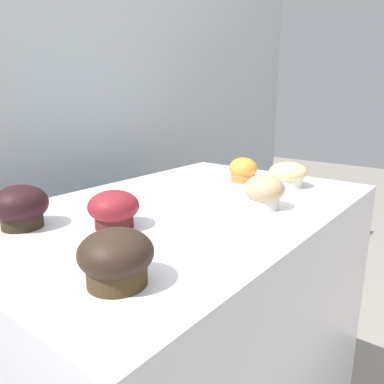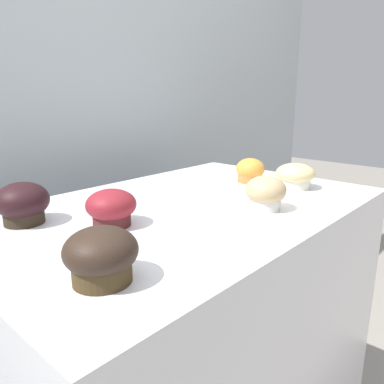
{
  "view_description": "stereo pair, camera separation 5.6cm",
  "coord_description": "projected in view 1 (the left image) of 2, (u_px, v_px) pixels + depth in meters",
  "views": [
    {
      "loc": [
        -0.68,
        -0.56,
        1.2
      ],
      "look_at": [
        -0.03,
        -0.04,
        0.98
      ],
      "focal_mm": 35.0,
      "sensor_mm": 36.0,
      "label": 1
    },
    {
      "loc": [
        -0.64,
        -0.6,
        1.2
      ],
      "look_at": [
        -0.03,
        -0.04,
        0.98
      ],
      "focal_mm": 35.0,
      "sensor_mm": 36.0,
      "label": 2
    }
  ],
  "objects": [
    {
      "name": "muffin_front_right",
      "position": [
        21.0,
        207.0,
        0.75
      ],
      "size": [
        0.11,
        0.11,
        0.09
      ],
      "color": "#2C2317",
      "rests_on": "display_counter"
    },
    {
      "name": "display_counter",
      "position": [
        186.0,
        366.0,
        1.03
      ],
      "size": [
        1.0,
        0.64,
        0.93
      ],
      "primitive_type": "cube",
      "color": "silver",
      "rests_on": "ground"
    },
    {
      "name": "wall_back",
      "position": [
        50.0,
        183.0,
        1.28
      ],
      "size": [
        3.2,
        0.1,
        1.8
      ],
      "primitive_type": "cube",
      "color": "#A8B2B7",
      "rests_on": "ground"
    },
    {
      "name": "muffin_back_center",
      "position": [
        116.0,
        258.0,
        0.52
      ],
      "size": [
        0.11,
        0.11,
        0.08
      ],
      "color": "#40301A",
      "rests_on": "display_counter"
    },
    {
      "name": "muffin_front_left",
      "position": [
        114.0,
        209.0,
        0.75
      ],
      "size": [
        0.1,
        0.1,
        0.08
      ],
      "color": "#4A1D1D",
      "rests_on": "display_counter"
    },
    {
      "name": "muffin_front_center",
      "position": [
        288.0,
        174.0,
        1.09
      ],
      "size": [
        0.11,
        0.11,
        0.07
      ],
      "color": "white",
      "rests_on": "display_counter"
    },
    {
      "name": "muffin_back_right",
      "position": [
        264.0,
        192.0,
        0.88
      ],
      "size": [
        0.1,
        0.1,
        0.08
      ],
      "color": "silver",
      "rests_on": "display_counter"
    },
    {
      "name": "muffin_back_left",
      "position": [
        243.0,
        170.0,
        1.16
      ],
      "size": [
        0.09,
        0.09,
        0.07
      ],
      "color": "#C5783A",
      "rests_on": "display_counter"
    }
  ]
}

